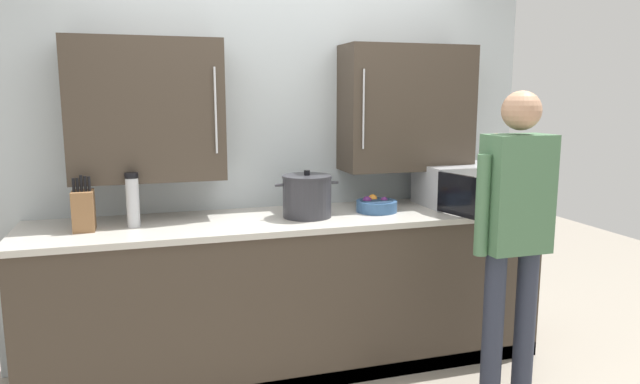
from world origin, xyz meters
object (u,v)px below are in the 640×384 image
Objects in this scene: thermos_flask at (133,200)px; microwave_oven at (460,185)px; knife_block at (84,210)px; fruit_bowl at (376,205)px; stock_pot at (307,196)px; person_figure at (514,223)px.

microwave_oven is at bearing 1.21° from thermos_flask.
thermos_flask is at bearing -178.79° from microwave_oven.
microwave_oven is at bearing 1.29° from knife_block.
fruit_bowl is (1.45, -0.01, -0.11)m from thermos_flask.
knife_block is (-2.32, -0.05, -0.02)m from microwave_oven.
thermos_flask is 1.45m from fruit_bowl.
knife_block is (-1.70, -0.00, 0.07)m from fruit_bowl.
stock_pot is (-1.08, -0.07, -0.01)m from microwave_oven.
knife_block is at bearing -178.71° from microwave_oven.
microwave_oven is at bearing 4.51° from fruit_bowl.
person_figure reaches higher than knife_block.
microwave_oven is 2.62× the size of thermos_flask.
thermos_flask is at bearing 1.91° from knife_block.
knife_block is (-1.25, 0.02, -0.01)m from stock_pot.
fruit_bowl is (0.46, 0.02, -0.09)m from stock_pot.
stock_pot is at bearing -0.81° from knife_block.
microwave_oven is 1.08m from stock_pot.
thermos_flask is 0.26m from knife_block.
microwave_oven is 2.32m from knife_block.
thermos_flask is at bearing 179.80° from fruit_bowl.
knife_block reaches higher than fruit_bowl.
microwave_oven reaches higher than fruit_bowl.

